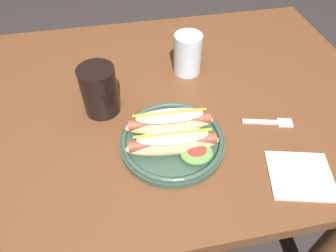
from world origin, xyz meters
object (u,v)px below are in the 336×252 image
(soda_cup, at_px, (99,90))
(water_cup, at_px, (188,54))
(fork, at_px, (272,122))
(napkin, at_px, (301,175))
(hot_dog_plate, at_px, (172,137))

(soda_cup, height_order, water_cup, soda_cup)
(water_cup, bearing_deg, fork, -57.53)
(napkin, bearing_deg, fork, 88.25)
(hot_dog_plate, distance_m, fork, 0.25)
(water_cup, bearing_deg, napkin, -69.37)
(soda_cup, bearing_deg, fork, -17.76)
(water_cup, bearing_deg, soda_cup, -154.97)
(hot_dog_plate, height_order, napkin, hot_dog_plate)
(napkin, bearing_deg, soda_cup, 144.38)
(hot_dog_plate, xyz_separation_m, soda_cup, (-0.15, 0.15, 0.04))
(fork, height_order, soda_cup, soda_cup)
(hot_dog_plate, distance_m, water_cup, 0.28)
(soda_cup, distance_m, napkin, 0.49)
(water_cup, relative_size, napkin, 0.88)
(hot_dog_plate, distance_m, soda_cup, 0.21)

